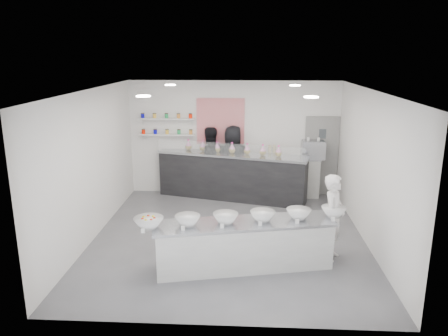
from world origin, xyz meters
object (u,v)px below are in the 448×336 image
Objects in this scene: back_bar at (232,176)px; espresso_machine at (313,150)px; espresso_ledge at (292,177)px; prep_counter at (244,245)px; staff_right at (233,161)px; woman_prep at (333,217)px; staff_left at (209,161)px.

back_bar is 6.52× the size of espresso_machine.
espresso_ledge is 2.34× the size of espresso_machine.
prep_counter is 1.68× the size of staff_right.
woman_prep reaches higher than back_bar.
woman_prep is at bearing 104.41° from staff_left.
espresso_machine reaches higher than back_bar.
woman_prep is 0.87× the size of staff_left.
staff_left is (-0.61, 0.25, 0.32)m from back_bar.
woman_prep is at bearing -83.87° from espresso_ledge.
prep_counter is 1.72× the size of staff_left.
woman_prep reaches higher than espresso_ledge.
woman_prep is 0.85× the size of staff_right.
back_bar reaches higher than espresso_ledge.
staff_right reaches higher than espresso_machine.
espresso_machine is 3.62m from woman_prep.
prep_counter is 4.08m from staff_right.
woman_prep is 4.41m from staff_left.
staff_left is at bearing 60.42° from woman_prep.
staff_left is (-2.57, 3.58, 0.12)m from woman_prep.
staff_left reaches higher than back_bar.
staff_right reaches higher than prep_counter.
espresso_ledge is at bearing 30.88° from woman_prep.
staff_left reaches higher than prep_counter.
staff_left is at bearing 91.17° from prep_counter.
staff_right is (-1.56, -0.01, 0.42)m from espresso_ledge.
woman_prep is 4.08m from staff_right.
espresso_machine is at bearing 158.90° from staff_left.
woman_prep is at bearing -91.84° from espresso_machine.
espresso_machine is at bearing 175.17° from staff_right.
espresso_machine is at bearing 54.70° from prep_counter.
staff_right reaches higher than espresso_ledge.
prep_counter is 3.81m from back_bar.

